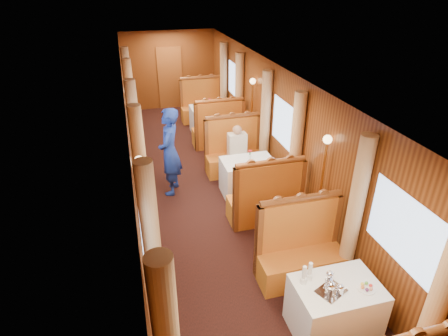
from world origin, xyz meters
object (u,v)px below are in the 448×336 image
object	(u,v)px
teapot_right	(340,290)
fruit_plate	(366,287)
steward	(170,152)
passenger	(237,146)
tea_tray	(331,291)
rose_vase_mid	(250,153)
table_near	(334,308)
banquette_far_fwd	(218,131)
teapot_left	(330,289)
rose_vase_far	(210,101)
teapot_back	(329,278)
table_far	(210,119)
table_mid	(248,177)
banquette_mid_fwd	(265,201)
banquette_far_aft	(202,107)
banquette_mid_aft	(234,154)
banquette_near_aft	(300,253)

from	to	relation	value
teapot_right	fruit_plate	size ratio (longest dim) A/B	0.63
steward	teapot_right	bearing A→B (deg)	39.01
fruit_plate	passenger	size ratio (longest dim) A/B	0.29
tea_tray	steward	bearing A→B (deg)	108.85
rose_vase_mid	steward	size ratio (longest dim) A/B	0.20
table_near	rose_vase_mid	distance (m)	3.52
banquette_far_fwd	tea_tray	size ratio (longest dim) A/B	3.94
banquette_far_fwd	teapot_right	bearing A→B (deg)	-90.52
teapot_left	rose_vase_far	bearing A→B (deg)	65.75
passenger	teapot_back	bearing A→B (deg)	-91.09
tea_tray	passenger	bearing A→B (deg)	88.22
table_far	fruit_plate	world-z (taller)	fruit_plate
table_far	rose_vase_mid	size ratio (longest dim) A/B	2.92
table_mid	banquette_mid_fwd	world-z (taller)	banquette_mid_fwd
banquette_far_fwd	passenger	size ratio (longest dim) A/B	1.76
teapot_right	rose_vase_far	distance (m)	7.11
banquette_far_aft	tea_tray	bearing A→B (deg)	-90.95
banquette_far_aft	rose_vase_mid	size ratio (longest dim) A/B	3.72
table_far	banquette_far_aft	xyz separation A→B (m)	(0.00, 1.01, 0.05)
banquette_far_fwd	fruit_plate	world-z (taller)	banquette_far_fwd
fruit_plate	rose_vase_far	xyz separation A→B (m)	(-0.29, 7.11, 0.16)
table_mid	teapot_back	bearing A→B (deg)	-91.33
banquette_mid_aft	fruit_plate	size ratio (longest dim) A/B	6.11
banquette_mid_aft	teapot_left	distance (m)	4.61
banquette_mid_fwd	rose_vase_mid	bearing A→B (deg)	88.62
teapot_right	fruit_plate	bearing A→B (deg)	3.36
table_near	banquette_far_fwd	xyz separation A→B (m)	(0.00, 5.99, 0.05)
banquette_far_aft	rose_vase_mid	world-z (taller)	banquette_far_aft
teapot_back	rose_vase_far	world-z (taller)	rose_vase_far
passenger	table_mid	bearing A→B (deg)	-90.00
banquette_mid_fwd	table_far	bearing A→B (deg)	90.00
table_near	table_mid	xyz separation A→B (m)	(0.00, 3.50, 0.00)
banquette_mid_aft	banquette_far_fwd	world-z (taller)	same
fruit_plate	steward	xyz separation A→B (m)	(-1.81, 4.09, 0.15)
table_near	teapot_back	size ratio (longest dim) A/B	6.86
banquette_near_aft	table_far	size ratio (longest dim) A/B	1.28
tea_tray	rose_vase_far	bearing A→B (deg)	88.83
banquette_near_aft	table_mid	distance (m)	2.49
banquette_near_aft	table_mid	bearing A→B (deg)	90.00
table_mid	banquette_far_aft	world-z (taller)	banquette_far_aft
tea_tray	rose_vase_far	distance (m)	7.05
rose_vase_far	steward	xyz separation A→B (m)	(-1.52, -3.02, -0.01)
tea_tray	teapot_left	distance (m)	0.07
table_mid	banquette_mid_aft	size ratio (longest dim) A/B	0.78
table_near	banquette_near_aft	world-z (taller)	banquette_near_aft
banquette_far_aft	rose_vase_far	distance (m)	1.14
rose_vase_mid	banquette_mid_aft	bearing A→B (deg)	91.31
table_near	teapot_left	xyz separation A→B (m)	(-0.16, -0.08, 0.44)
table_near	banquette_far_aft	size ratio (longest dim) A/B	0.78
table_mid	banquette_far_aft	bearing A→B (deg)	90.00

